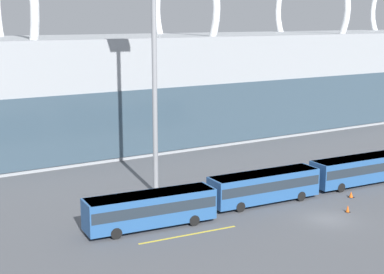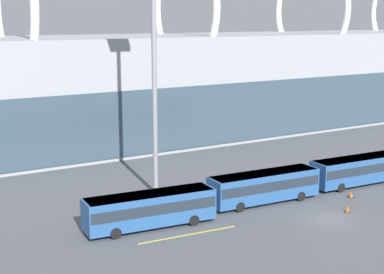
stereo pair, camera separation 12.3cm
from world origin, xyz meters
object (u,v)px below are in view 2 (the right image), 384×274
Objects in this scene: traffic_cone_1 at (348,209)px; traffic_cone_2 at (351,195)px; shuttle_bus_1 at (264,185)px; floodlight_mast at (154,14)px; airliner_at_gate_far at (59,106)px; shuttle_bus_0 at (150,208)px; shuttle_bus_2 at (359,169)px; airliner_parked_remote at (312,85)px.

traffic_cone_2 is (3.87, 3.19, -0.04)m from traffic_cone_1.
floodlight_mast is (-7.76, 8.61, 16.91)m from shuttle_bus_1.
shuttle_bus_0 is (-7.67, -45.17, -2.75)m from airliner_at_gate_far.
airliner_at_gate_far is 50.61m from traffic_cone_2.
shuttle_bus_1 is at bearing -159.87° from airliner_at_gate_far.
shuttle_bus_2 is at bearing 34.92° from traffic_cone_2.
floodlight_mast is at bearing 144.10° from traffic_cone_2.
shuttle_bus_0 reaches higher than traffic_cone_1.
airliner_parked_remote is at bearing 46.66° from shuttle_bus_1.
shuttle_bus_0 is at bearing -176.43° from airliner_at_gate_far.
traffic_cone_1 is (5.00, -6.60, -1.51)m from shuttle_bus_1.
shuttle_bus_1 is (-49.42, -45.74, -2.79)m from airliner_parked_remote.
airliner_at_gate_far is 54.27× the size of traffic_cone_2.
traffic_cone_1 is at bearing -49.02° from shuttle_bus_1.
floodlight_mast reaches higher than airliner_at_gate_far.
shuttle_bus_1 is (13.12, 0.24, 0.00)m from shuttle_bus_0.
shuttle_bus_0 is 1.01× the size of shuttle_bus_2.
floodlight_mast is 37.40× the size of traffic_cone_1.
airliner_parked_remote is at bearing -75.95° from airliner_at_gate_far.
airliner_parked_remote is 58.80m from shuttle_bus_2.
floodlight_mast is at bearing -170.42° from airliner_at_gate_far.
traffic_cone_1 is at bearing -50.03° from floodlight_mast.
shuttle_bus_0 reaches higher than traffic_cone_2.
traffic_cone_2 is (8.86, -3.42, -1.55)m from shuttle_bus_1.
floodlight_mast is (-57.17, -37.12, 14.13)m from airliner_parked_remote.
traffic_cone_2 is (14.32, -48.35, -4.30)m from airliner_at_gate_far.
shuttle_bus_0 is 13.13m from shuttle_bus_1.
shuttle_bus_1 is (5.45, -44.94, -2.75)m from airliner_at_gate_far.
airliner_at_gate_far is at bearing 116.03° from shuttle_bus_2.
airliner_at_gate_far is 39.05m from floodlight_mast.
shuttle_bus_1 is at bearing 6.96° from shuttle_bus_0.
airliner_parked_remote reaches higher than shuttle_bus_2.
shuttle_bus_2 is at bearing -144.52° from airliner_at_gate_far.
airliner_at_gate_far is at bearing 86.37° from floodlight_mast.
traffic_cone_2 is (16.62, -12.03, -18.46)m from floodlight_mast.
airliner_parked_remote is 2.72× the size of shuttle_bus_1.
shuttle_bus_1 is 20.51m from floodlight_mast.
traffic_cone_2 is at bearing 39.48° from traffic_cone_1.
floodlight_mast is 27.09m from traffic_cone_1.
shuttle_bus_1 is 8.42m from traffic_cone_1.
airliner_at_gate_far is at bearing 106.49° from traffic_cone_2.
airliner_parked_remote is 69.62m from floodlight_mast.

